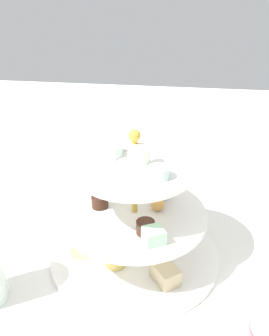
# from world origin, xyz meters

# --- Properties ---
(ground_plane) EXTENTS (2.40, 2.40, 0.00)m
(ground_plane) POSITION_xyz_m (0.00, 0.00, 0.00)
(ground_plane) COLOR silver
(tiered_serving_stand) EXTENTS (0.31, 0.31, 0.25)m
(tiered_serving_stand) POSITION_xyz_m (0.00, 0.00, 0.07)
(tiered_serving_stand) COLOR white
(tiered_serving_stand) RESTS_ON ground_plane
(butter_knife_left) EXTENTS (0.11, 0.15, 0.00)m
(butter_knife_left) POSITION_xyz_m (-0.23, -0.20, 0.00)
(butter_knife_left) COLOR silver
(butter_knife_left) RESTS_ON ground_plane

